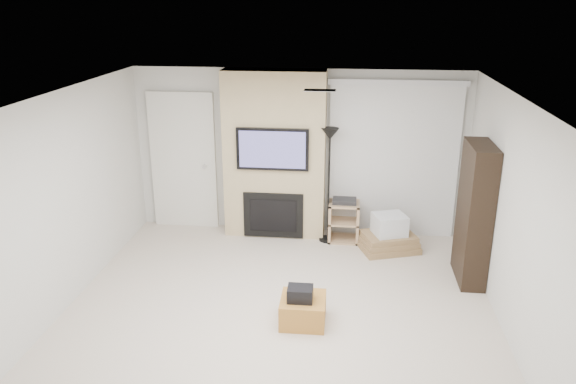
# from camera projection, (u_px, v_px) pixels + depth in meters

# --- Properties ---
(floor) EXTENTS (5.00, 5.50, 0.00)m
(floor) POSITION_uv_depth(u_px,v_px,m) (276.00, 323.00, 6.32)
(floor) COLOR beige
(floor) RESTS_ON ground
(ceiling) EXTENTS (5.00, 5.50, 0.00)m
(ceiling) POSITION_uv_depth(u_px,v_px,m) (274.00, 102.00, 5.49)
(ceiling) COLOR white
(ceiling) RESTS_ON wall_back
(wall_back) EXTENTS (5.00, 0.00, 2.50)m
(wall_back) POSITION_uv_depth(u_px,v_px,m) (299.00, 152.00, 8.48)
(wall_back) COLOR silver
(wall_back) RESTS_ON ground
(wall_left) EXTENTS (0.00, 5.50, 2.50)m
(wall_left) POSITION_uv_depth(u_px,v_px,m) (50.00, 211.00, 6.17)
(wall_left) COLOR silver
(wall_left) RESTS_ON ground
(wall_right) EXTENTS (0.00, 5.50, 2.50)m
(wall_right) POSITION_uv_depth(u_px,v_px,m) (521.00, 231.00, 5.64)
(wall_right) COLOR silver
(wall_right) RESTS_ON ground
(hvac_vent) EXTENTS (0.35, 0.18, 0.01)m
(hvac_vent) POSITION_uv_depth(u_px,v_px,m) (320.00, 90.00, 6.20)
(hvac_vent) COLOR silver
(hvac_vent) RESTS_ON ceiling
(ottoman) EXTENTS (0.51, 0.51, 0.30)m
(ottoman) POSITION_uv_depth(u_px,v_px,m) (303.00, 310.00, 6.29)
(ottoman) COLOR #AC712D
(ottoman) RESTS_ON floor
(black_bag) EXTENTS (0.28, 0.22, 0.16)m
(black_bag) POSITION_uv_depth(u_px,v_px,m) (300.00, 294.00, 6.18)
(black_bag) COLOR black
(black_bag) RESTS_ON ottoman
(fireplace_wall) EXTENTS (1.50, 0.47, 2.50)m
(fireplace_wall) POSITION_uv_depth(u_px,v_px,m) (275.00, 156.00, 8.33)
(fireplace_wall) COLOR tan
(fireplace_wall) RESTS_ON floor
(entry_door) EXTENTS (1.02, 0.11, 2.14)m
(entry_door) POSITION_uv_depth(u_px,v_px,m) (184.00, 162.00, 8.70)
(entry_door) COLOR silver
(entry_door) RESTS_ON floor
(vertical_blinds) EXTENTS (1.98, 0.10, 2.37)m
(vertical_blinds) POSITION_uv_depth(u_px,v_px,m) (393.00, 154.00, 8.28)
(vertical_blinds) COLOR silver
(vertical_blinds) RESTS_ON floor
(floor_lamp) EXTENTS (0.26, 0.26, 1.72)m
(floor_lamp) POSITION_uv_depth(u_px,v_px,m) (330.00, 153.00, 8.02)
(floor_lamp) COLOR black
(floor_lamp) RESTS_ON floor
(av_stand) EXTENTS (0.45, 0.38, 0.66)m
(av_stand) POSITION_uv_depth(u_px,v_px,m) (344.00, 219.00, 8.36)
(av_stand) COLOR tan
(av_stand) RESTS_ON floor
(box_stack) EXTENTS (0.95, 0.83, 0.53)m
(box_stack) POSITION_uv_depth(u_px,v_px,m) (389.00, 236.00, 8.10)
(box_stack) COLOR #947249
(box_stack) RESTS_ON floor
(bookshelf) EXTENTS (0.30, 0.80, 1.80)m
(bookshelf) POSITION_uv_depth(u_px,v_px,m) (474.00, 214.00, 7.03)
(bookshelf) COLOR black
(bookshelf) RESTS_ON floor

